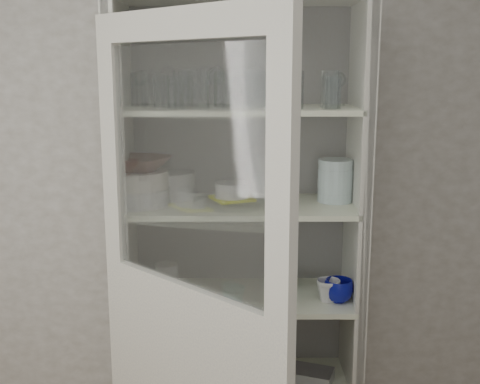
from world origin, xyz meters
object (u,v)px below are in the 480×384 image
at_px(glass_platter, 232,202).
at_px(tin_box, 312,376).
at_px(measuring_cups, 192,293).
at_px(cream_dish, 185,376).
at_px(cream_bowl, 140,179).
at_px(goblet_2, 257,84).
at_px(yellow_trivet, 232,198).
at_px(grey_bowl_stack, 335,181).
at_px(plate_stack_back, 172,185).
at_px(goblet_3, 338,87).
at_px(mug_blue, 339,290).
at_px(teal_jar, 281,280).
at_px(goblet_0, 142,86).
at_px(cupboard_door, 189,348).
at_px(mug_teal, 284,277).
at_px(pantry_cabinet, 240,271).
at_px(goblet_1, 217,84).
at_px(plate_stack_front, 141,196).
at_px(white_canister, 167,277).
at_px(terracotta_bowl, 140,164).
at_px(mug_white, 328,290).
at_px(white_ramekin, 232,190).

distance_m(glass_platter, tin_box, 0.86).
xyz_separation_m(measuring_cups, cream_dish, (-0.03, 0.02, -0.39)).
bearing_deg(cream_bowl, goblet_2, 15.12).
xyz_separation_m(glass_platter, yellow_trivet, (0.00, 0.00, 0.01)).
bearing_deg(goblet_2, grey_bowl_stack, -11.40).
bearing_deg(plate_stack_back, grey_bowl_stack, -6.91).
xyz_separation_m(goblet_3, yellow_trivet, (-0.44, -0.11, -0.45)).
height_order(mug_blue, teal_jar, teal_jar).
xyz_separation_m(goblet_0, plate_stack_back, (0.11, 0.01, -0.42)).
bearing_deg(cream_bowl, cream_dish, -2.19).
xyz_separation_m(cupboard_door, mug_teal, (0.37, 0.60, 0.04)).
xyz_separation_m(cream_bowl, measuring_cups, (0.21, -0.02, -0.49)).
height_order(pantry_cabinet, goblet_1, pantry_cabinet).
height_order(plate_stack_front, teal_jar, plate_stack_front).
bearing_deg(goblet_0, goblet_3, -1.06).
bearing_deg(white_canister, measuring_cups, -39.96).
bearing_deg(yellow_trivet, white_canister, 168.73).
relative_size(cream_bowl, measuring_cups, 2.30).
xyz_separation_m(plate_stack_back, terracotta_bowl, (-0.11, -0.15, 0.12)).
relative_size(grey_bowl_stack, mug_blue, 1.49).
bearing_deg(grey_bowl_stack, goblet_0, 174.68).
bearing_deg(tin_box, terracotta_bowl, -179.67).
xyz_separation_m(glass_platter, mug_white, (0.40, -0.07, -0.36)).
distance_m(cupboard_door, mug_white, 0.71).
bearing_deg(grey_bowl_stack, cream_dish, -173.81).
height_order(goblet_1, mug_blue, goblet_1).
bearing_deg(mug_teal, measuring_cups, -148.42).
xyz_separation_m(goblet_3, glass_platter, (-0.44, -0.11, -0.47)).
xyz_separation_m(cream_bowl, mug_teal, (0.61, 0.09, -0.46)).
distance_m(white_ramekin, measuring_cups, 0.47).
relative_size(cream_bowl, mug_white, 2.33).
relative_size(goblet_2, grey_bowl_stack, 0.99).
distance_m(mug_teal, mug_white, 0.23).
height_order(glass_platter, white_canister, glass_platter).
bearing_deg(white_ramekin, cream_bowl, -177.56).
bearing_deg(goblet_3, white_ramekin, -166.36).
relative_size(cupboard_door, goblet_1, 11.37).
distance_m(terracotta_bowl, cream_dish, 0.95).
distance_m(cream_bowl, white_canister, 0.46).
relative_size(measuring_cups, white_canister, 0.86).
height_order(goblet_1, mug_white, goblet_1).
relative_size(plate_stack_back, cream_dish, 0.95).
bearing_deg(white_canister, mug_white, -10.72).
xyz_separation_m(white_ramekin, mug_blue, (0.44, -0.08, -0.41)).
bearing_deg(goblet_2, cream_bowl, -164.88).
height_order(plate_stack_front, glass_platter, plate_stack_front).
bearing_deg(terracotta_bowl, goblet_2, 15.12).
relative_size(goblet_3, cream_dish, 0.71).
height_order(mug_white, tin_box, mug_white).
xyz_separation_m(measuring_cups, tin_box, (0.52, 0.03, -0.39)).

